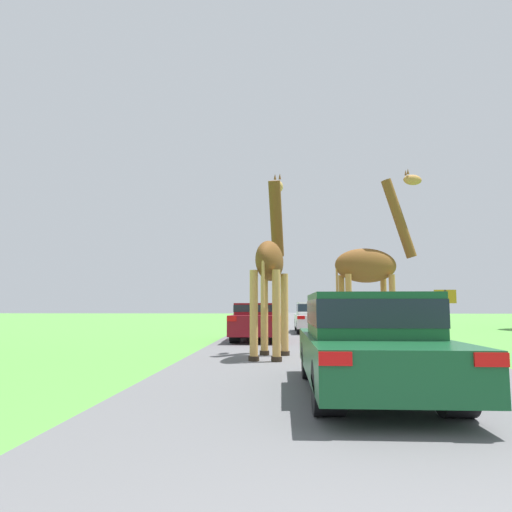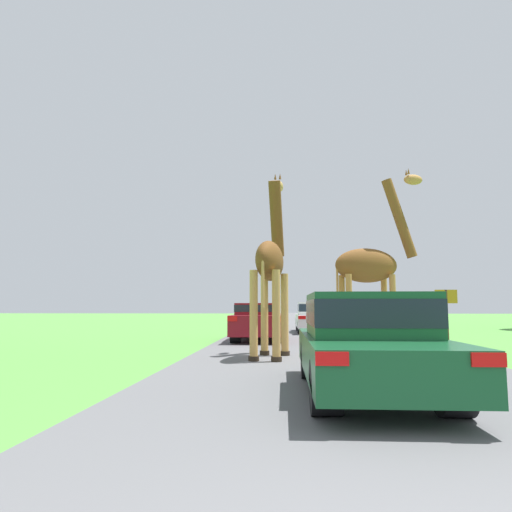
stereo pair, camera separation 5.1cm
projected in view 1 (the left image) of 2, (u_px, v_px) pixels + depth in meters
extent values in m
cube|color=#5B5B5E|center=(298.00, 325.00, 30.45)|extent=(6.73, 120.00, 0.00)
cylinder|color=tan|center=(264.00, 314.00, 11.45)|extent=(0.19, 0.19, 2.02)
cylinder|color=#2D2319|center=(264.00, 353.00, 11.34)|extent=(0.24, 0.24, 0.11)
cylinder|color=tan|center=(285.00, 314.00, 11.34)|extent=(0.19, 0.19, 2.02)
cylinder|color=#2D2319|center=(285.00, 353.00, 11.24)|extent=(0.24, 0.24, 0.11)
cylinder|color=tan|center=(254.00, 315.00, 10.20)|extent=(0.19, 0.19, 2.02)
cylinder|color=#2D2319|center=(254.00, 359.00, 10.09)|extent=(0.24, 0.24, 0.11)
cylinder|color=tan|center=(276.00, 315.00, 10.09)|extent=(0.19, 0.19, 2.02)
cylinder|color=#2D2319|center=(277.00, 359.00, 9.99)|extent=(0.24, 0.24, 0.11)
ellipsoid|color=brown|center=(270.00, 261.00, 10.91)|extent=(0.87, 1.90, 0.95)
cylinder|color=brown|center=(276.00, 219.00, 12.02)|extent=(0.45, 0.95, 2.00)
ellipsoid|color=tan|center=(278.00, 186.00, 12.54)|extent=(0.32, 0.59, 0.30)
cylinder|color=tan|center=(263.00, 282.00, 10.00)|extent=(0.07, 0.07, 1.11)
cone|color=brown|center=(275.00, 177.00, 12.41)|extent=(0.07, 0.07, 0.16)
cone|color=brown|center=(280.00, 176.00, 12.39)|extent=(0.07, 0.07, 0.16)
cylinder|color=#B77F3D|center=(384.00, 313.00, 12.77)|extent=(0.17, 0.17, 2.07)
cylinder|color=#2D2319|center=(385.00, 348.00, 12.66)|extent=(0.22, 0.22, 0.10)
cylinder|color=#B77F3D|center=(393.00, 313.00, 12.25)|extent=(0.17, 0.17, 2.07)
cylinder|color=#2D2319|center=(394.00, 350.00, 12.15)|extent=(0.22, 0.22, 0.10)
cylinder|color=#B77F3D|center=(342.00, 313.00, 12.55)|extent=(0.17, 0.17, 2.07)
cylinder|color=#2D2319|center=(343.00, 349.00, 12.44)|extent=(0.22, 0.22, 0.10)
cylinder|color=#B77F3D|center=(349.00, 313.00, 12.04)|extent=(0.17, 0.17, 2.07)
cylinder|color=#2D2319|center=(350.00, 351.00, 11.93)|extent=(0.22, 0.22, 0.10)
ellipsoid|color=brown|center=(366.00, 266.00, 12.55)|extent=(1.87, 1.00, 0.95)
cylinder|color=brown|center=(399.00, 218.00, 12.87)|extent=(1.02, 0.50, 2.27)
ellipsoid|color=#B77F3D|center=(413.00, 180.00, 13.08)|extent=(0.60, 0.36, 0.30)
cylinder|color=#B77F3D|center=(337.00, 286.00, 12.34)|extent=(0.06, 0.06, 1.14)
cone|color=brown|center=(406.00, 173.00, 13.14)|extent=(0.07, 0.07, 0.16)
cone|color=brown|center=(408.00, 171.00, 13.01)|extent=(0.07, 0.07, 0.16)
cube|color=#144C28|center=(368.00, 355.00, 6.37)|extent=(1.73, 4.38, 0.53)
cube|color=#144C28|center=(367.00, 315.00, 6.43)|extent=(1.56, 1.97, 0.59)
cube|color=#19232D|center=(367.00, 313.00, 6.43)|extent=(1.58, 1.99, 0.35)
cube|color=red|center=(335.00, 359.00, 4.25)|extent=(0.31, 0.03, 0.13)
cube|color=red|center=(492.00, 360.00, 4.17)|extent=(0.31, 0.03, 0.13)
cylinder|color=black|center=(312.00, 360.00, 7.68)|extent=(0.35, 0.61, 0.61)
cylinder|color=black|center=(396.00, 361.00, 7.61)|extent=(0.35, 0.61, 0.61)
cylinder|color=black|center=(328.00, 387.00, 5.08)|extent=(0.35, 0.61, 0.61)
cylinder|color=black|center=(455.00, 389.00, 5.00)|extent=(0.35, 0.61, 0.61)
cube|color=silver|center=(315.00, 321.00, 21.51)|extent=(1.81, 4.56, 0.57)
cube|color=silver|center=(315.00, 308.00, 21.57)|extent=(1.63, 2.05, 0.58)
cube|color=#19232D|center=(315.00, 308.00, 21.57)|extent=(1.65, 2.07, 0.35)
cube|color=red|center=(301.00, 317.00, 19.30)|extent=(0.33, 0.03, 0.14)
cube|color=red|center=(336.00, 318.00, 19.22)|extent=(0.33, 0.03, 0.14)
cylinder|color=black|center=(298.00, 325.00, 22.88)|extent=(0.36, 0.60, 0.60)
cylinder|color=black|center=(327.00, 325.00, 22.80)|extent=(0.36, 0.60, 0.60)
cylinder|color=black|center=(301.00, 327.00, 20.16)|extent=(0.36, 0.60, 0.60)
cylinder|color=black|center=(334.00, 327.00, 20.08)|extent=(0.36, 0.60, 0.60)
cube|color=maroon|center=(258.00, 324.00, 16.50)|extent=(1.73, 4.40, 0.67)
cube|color=maroon|center=(258.00, 309.00, 16.56)|extent=(1.56, 1.98, 0.41)
cube|color=#19232D|center=(258.00, 308.00, 16.56)|extent=(1.58, 2.00, 0.24)
cube|color=red|center=(232.00, 319.00, 14.37)|extent=(0.31, 0.03, 0.16)
cube|color=red|center=(277.00, 319.00, 14.29)|extent=(0.31, 0.03, 0.16)
cylinder|color=black|center=(242.00, 330.00, 17.82)|extent=(0.35, 0.57, 0.57)
cylinder|color=black|center=(277.00, 330.00, 17.74)|extent=(0.35, 0.57, 0.57)
cylinder|color=black|center=(235.00, 334.00, 15.20)|extent=(0.35, 0.57, 0.57)
cylinder|color=black|center=(277.00, 334.00, 15.12)|extent=(0.35, 0.57, 0.57)
cube|color=#561914|center=(336.00, 318.00, 26.78)|extent=(1.86, 4.58, 0.63)
cube|color=#561914|center=(336.00, 308.00, 26.84)|extent=(1.67, 2.06, 0.51)
cube|color=#19232D|center=(336.00, 307.00, 26.84)|extent=(1.69, 2.08, 0.31)
cube|color=red|center=(327.00, 314.00, 24.56)|extent=(0.33, 0.03, 0.15)
cube|color=red|center=(355.00, 315.00, 24.48)|extent=(0.33, 0.03, 0.15)
cylinder|color=black|center=(321.00, 322.00, 28.15)|extent=(0.37, 0.57, 0.57)
cylinder|color=black|center=(346.00, 322.00, 28.07)|extent=(0.37, 0.57, 0.57)
cylinder|color=black|center=(326.00, 323.00, 25.42)|extent=(0.37, 0.57, 0.57)
cylinder|color=black|center=(352.00, 323.00, 25.34)|extent=(0.37, 0.57, 0.57)
cylinder|color=#4C3823|center=(446.00, 317.00, 14.68)|extent=(0.08, 0.08, 1.75)
cube|color=#B27F19|center=(445.00, 296.00, 14.76)|extent=(0.70, 0.04, 0.44)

